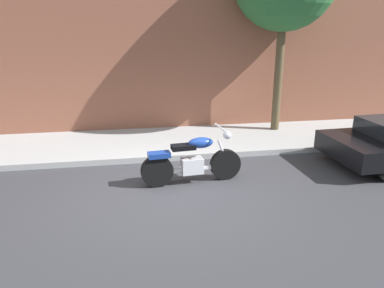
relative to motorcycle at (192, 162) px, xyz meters
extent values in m
plane|color=#38383D|center=(-0.40, -0.36, -0.46)|extent=(60.00, 60.00, 0.00)
cube|color=#ABABAB|center=(-0.40, 2.61, -0.39)|extent=(24.85, 2.61, 0.14)
cube|color=brown|center=(-0.40, 4.16, 3.15)|extent=(24.85, 0.50, 7.22)
cylinder|color=black|center=(0.72, 0.06, -0.13)|extent=(0.66, 0.20, 0.65)
cylinder|color=black|center=(-0.72, -0.07, -0.13)|extent=(0.66, 0.20, 0.65)
cube|color=silver|center=(0.00, 0.00, -0.08)|extent=(0.46, 0.32, 0.32)
cube|color=silver|center=(0.00, 0.00, -0.15)|extent=(1.31, 0.20, 0.06)
ellipsoid|color=navy|center=(0.18, 0.01, 0.39)|extent=(0.54, 0.31, 0.22)
cube|color=black|center=(-0.18, -0.02, 0.33)|extent=(0.50, 0.28, 0.10)
cube|color=navy|center=(-0.67, -0.07, 0.21)|extent=(0.46, 0.28, 0.10)
cylinder|color=silver|center=(0.66, 0.06, 0.15)|extent=(0.27, 0.07, 0.58)
cylinder|color=silver|center=(0.60, 0.05, 0.67)|extent=(0.10, 0.70, 0.04)
sphere|color=silver|center=(0.74, 0.06, 0.51)|extent=(0.17, 0.17, 0.17)
cylinder|color=silver|center=(-0.26, 0.13, -0.18)|extent=(0.80, 0.16, 0.09)
cylinder|color=black|center=(4.01, 0.92, -0.14)|extent=(0.65, 0.25, 0.64)
cylinder|color=brown|center=(3.07, 3.15, 1.33)|extent=(0.24, 0.24, 3.57)
camera|label=1|loc=(-1.18, -6.85, 2.64)|focal=34.07mm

